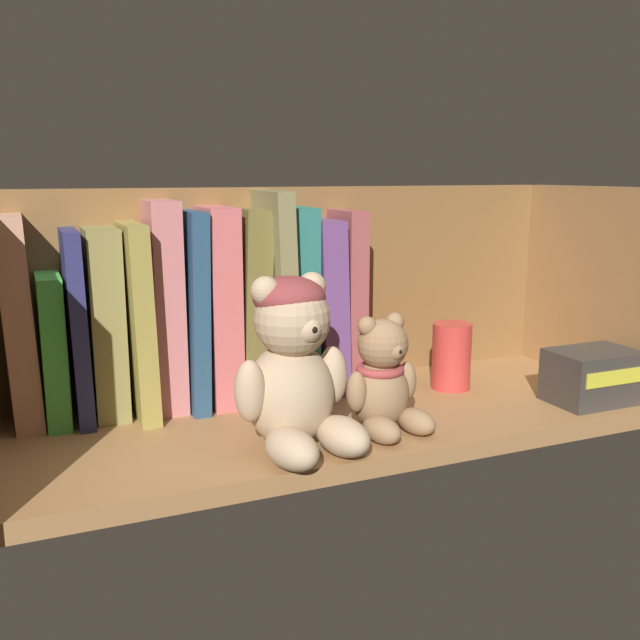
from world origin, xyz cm
name	(u,v)px	position (x,y,z in cm)	size (l,w,h in cm)	color
shelf_board	(341,421)	(0.00, 0.00, 1.00)	(72.00, 26.56, 2.00)	#9E7042
shelf_back_panel	(297,294)	(0.00, 13.88, 13.58)	(74.40, 1.20, 27.16)	brown
shelf_side_panel_right	(597,292)	(36.80, 0.00, 13.58)	(1.60, 28.96, 27.16)	#9E7042
book_0	(19,322)	(-33.04, 10.65, 13.34)	(2.92, 9.64, 22.68)	tan
book_1	(52,348)	(-29.87, 10.65, 10.17)	(2.48, 10.87, 16.35)	green
book_2	(75,325)	(-27.33, 10.65, 12.54)	(1.68, 12.35, 21.08)	navy
book_3	(104,322)	(-24.25, 10.65, 12.55)	(3.56, 9.61, 21.10)	olive
book_4	(135,318)	(-20.92, 10.65, 12.79)	(2.18, 14.94, 21.59)	olive
book_5	(163,306)	(-17.71, 10.65, 13.97)	(3.31, 9.68, 23.93)	#C57070
book_6	(190,309)	(-14.63, 10.65, 13.38)	(1.92, 12.50, 22.75)	navy
book_7	(216,305)	(-11.48, 10.65, 13.55)	(3.46, 11.19, 23.10)	#D06262
book_8	(246,304)	(-7.75, 10.65, 13.41)	(3.07, 10.43, 22.82)	brown
book_9	(270,294)	(-4.72, 10.65, 14.45)	(2.06, 14.61, 24.90)	olive
book_10	(293,300)	(-1.73, 10.65, 13.46)	(2.98, 10.85, 22.91)	#2A7169
book_11	(319,305)	(1.83, 10.65, 12.66)	(3.21, 11.25, 21.33)	#6C437F
book_12	(343,299)	(5.12, 10.65, 13.20)	(2.45, 9.70, 22.39)	#9E4B4B
teddy_bear_larger	(294,368)	(-8.58, -7.49, 10.24)	(12.89, 13.42, 17.38)	tan
teddy_bear_smaller	(384,382)	(1.91, -6.47, 7.30)	(9.23, 9.62, 12.43)	#93704C
pillar_candle	(451,356)	(16.90, 3.43, 6.20)	(4.92, 4.92, 8.40)	#C63833
small_product_box	(593,376)	(29.30, -7.89, 5.15)	(10.20, 7.20, 6.29)	#38332D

